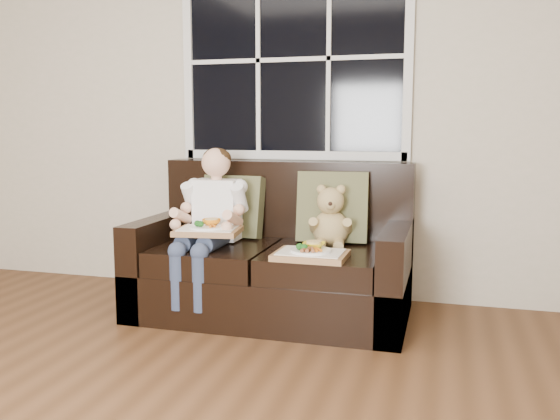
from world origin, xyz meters
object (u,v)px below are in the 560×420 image
(loveseat, at_px, (275,265))
(tray_left, at_px, (208,229))
(child, at_px, (211,211))
(tray_right, at_px, (311,253))
(teddy_bear, at_px, (330,221))

(loveseat, height_order, tray_left, loveseat)
(child, relative_size, tray_left, 2.23)
(loveseat, height_order, child, child)
(loveseat, relative_size, child, 1.82)
(tray_right, bearing_deg, child, 162.45)
(loveseat, height_order, teddy_bear, loveseat)
(teddy_bear, height_order, tray_left, teddy_bear)
(loveseat, xyz_separation_m, teddy_bear, (0.36, 0.02, 0.30))
(teddy_bear, distance_m, tray_right, 0.40)
(teddy_bear, xyz_separation_m, tray_left, (-0.70, -0.30, -0.04))
(tray_left, xyz_separation_m, tray_right, (0.66, -0.08, -0.09))
(child, distance_m, teddy_bear, 0.76)
(child, xyz_separation_m, tray_right, (0.70, -0.23, -0.18))
(tray_left, height_order, tray_right, tray_left)
(loveseat, bearing_deg, child, -162.27)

